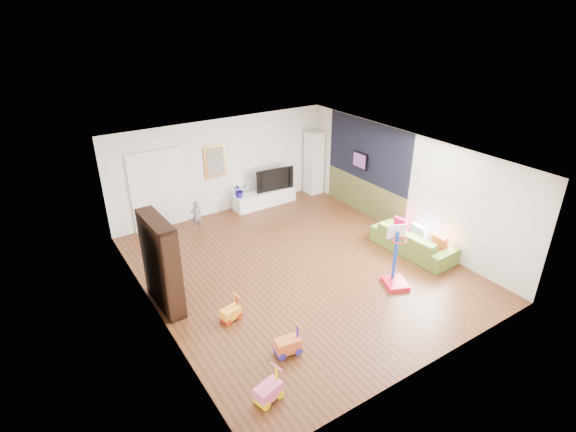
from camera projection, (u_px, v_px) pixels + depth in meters
floor at (297, 267)px, 10.36m from camera, size 6.50×7.50×0.00m
ceiling at (299, 155)px, 9.19m from camera, size 6.50×7.50×0.00m
wall_back at (223, 166)px, 12.61m from camera, size 6.50×0.00×2.70m
wall_front at (434, 302)px, 6.95m from camera, size 6.50×0.00×2.70m
wall_left at (151, 256)px, 8.18m from camera, size 0.00×7.50×2.70m
wall_right at (404, 184)px, 11.38m from camera, size 0.00×7.50×2.70m
navy_accent at (367, 151)px, 12.21m from camera, size 0.01×3.20×1.70m
olive_wainscot at (364, 197)px, 12.80m from camera, size 0.01×3.20×1.00m
doorway at (159, 191)px, 11.77m from camera, size 1.45×0.06×2.10m
painting_back at (215, 162)px, 12.37m from camera, size 0.62×0.06×0.92m
artwork_right at (360, 160)px, 12.46m from camera, size 0.04×0.56×0.46m
media_console at (265, 198)px, 13.42m from camera, size 1.95×0.53×0.45m
tall_cabinet at (314, 163)px, 14.01m from camera, size 0.48×0.48×1.97m
bookshelf at (161, 263)px, 8.69m from camera, size 0.39×1.32×1.92m
sofa at (413, 241)px, 10.85m from camera, size 0.94×2.13×0.61m
basketball_hoop at (398, 258)px, 9.41m from camera, size 0.65×0.71×1.37m
ride_on_yellow at (230, 309)px, 8.55m from camera, size 0.41×0.31×0.50m
ride_on_orange at (288, 340)px, 7.71m from camera, size 0.47×0.33×0.58m
ride_on_pink at (268, 387)px, 6.80m from camera, size 0.47×0.36×0.56m
child at (196, 215)px, 11.93m from camera, size 0.30×0.21×0.81m
tv at (273, 178)px, 13.32m from camera, size 1.19×0.26×0.68m
vase_plant at (240, 190)px, 12.82m from camera, size 0.38×0.33×0.42m
pillow_left at (439, 243)px, 10.40m from camera, size 0.11×0.40×0.40m
pillow_center at (419, 233)px, 10.88m from camera, size 0.13×0.42×0.42m
pillow_right at (401, 224)px, 11.30m from camera, size 0.15×0.36×0.35m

